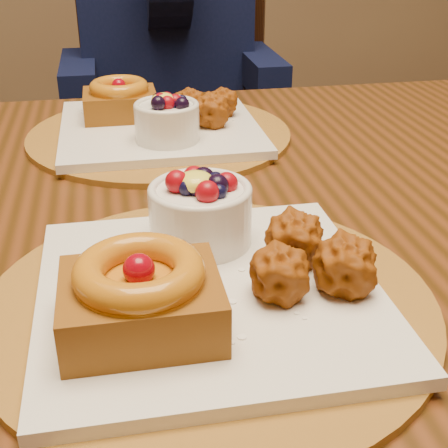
% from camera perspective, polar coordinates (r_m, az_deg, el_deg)
% --- Properties ---
extents(dining_table, '(1.60, 0.90, 0.76)m').
position_cam_1_polar(dining_table, '(0.76, -4.02, -3.02)').
color(dining_table, '#37200A').
rests_on(dining_table, ground).
extents(place_setting_near, '(0.38, 0.38, 0.09)m').
position_cam_1_polar(place_setting_near, '(0.52, -1.82, -4.74)').
color(place_setting_near, brown).
rests_on(place_setting_near, dining_table).
extents(place_setting_far, '(0.38, 0.38, 0.08)m').
position_cam_1_polar(place_setting_far, '(0.91, -6.08, 9.23)').
color(place_setting_far, brown).
rests_on(place_setting_far, dining_table).
extents(chair_far, '(0.61, 0.61, 0.99)m').
position_cam_1_polar(chair_far, '(1.59, -5.78, 8.21)').
color(chair_far, black).
rests_on(chair_far, ground).
extents(diner, '(0.48, 0.47, 0.79)m').
position_cam_1_polar(diner, '(1.53, -5.50, 18.80)').
color(diner, black).
rests_on(diner, ground).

